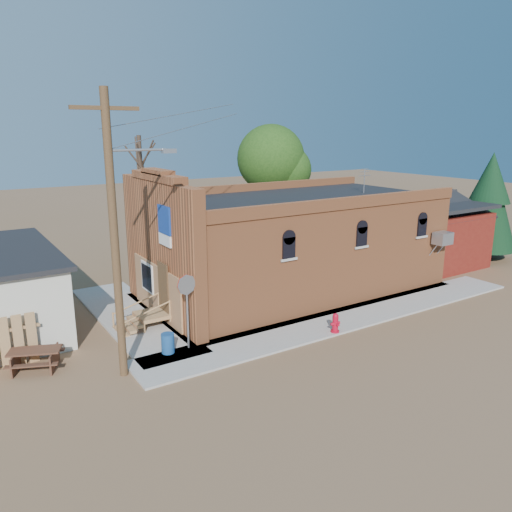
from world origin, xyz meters
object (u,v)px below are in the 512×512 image
trash_barrel (168,343)px  picnic_table (35,356)px  stop_sign (187,292)px  fire_hydrant (335,323)px  brick_bar (289,244)px  utility_pole (116,232)px

trash_barrel → picnic_table: size_ratio=0.36×
stop_sign → trash_barrel: size_ratio=3.89×
fire_hydrant → picnic_table: bearing=-175.8°
brick_bar → trash_barrel: (-8.03, -3.69, -1.90)m
brick_bar → trash_barrel: 9.04m
trash_barrel → brick_bar: bearing=24.7°
brick_bar → fire_hydrant: (-1.78, -5.50, -1.88)m
utility_pole → picnic_table: size_ratio=4.49×
stop_sign → trash_barrel: stop_sign is taller
utility_pole → trash_barrel: (1.76, 0.61, -4.33)m
utility_pole → stop_sign: size_ratio=3.24×
brick_bar → stop_sign: (-7.24, -3.69, -0.12)m
utility_pole → fire_hydrant: 9.17m
stop_sign → trash_barrel: bearing=-167.2°
utility_pole → trash_barrel: 4.72m
utility_pole → stop_sign: 3.66m
fire_hydrant → picnic_table: size_ratio=0.39×
utility_pole → stop_sign: bearing=13.2°
fire_hydrant → trash_barrel: size_ratio=1.09×
utility_pole → picnic_table: bearing=140.2°
fire_hydrant → trash_barrel: (-6.25, 1.81, -0.03)m
utility_pole → fire_hydrant: (8.01, -1.20, -4.31)m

